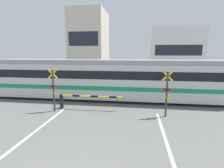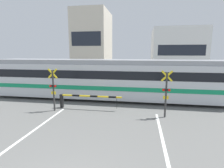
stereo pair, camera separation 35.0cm
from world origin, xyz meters
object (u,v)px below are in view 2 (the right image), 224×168
Objects in this scene: commuter_train at (106,78)px; crossing_barrier_near at (79,98)px; crossing_barrier_far at (141,85)px; pedestrian at (129,79)px; crossing_signal_left at (53,88)px; crossing_signal_right at (166,92)px.

commuter_train is 3.48m from crossing_barrier_near.
pedestrian reaches higher than crossing_barrier_far.
crossing_barrier_near is at bearing 25.54° from crossing_signal_left.
crossing_barrier_near and crossing_barrier_far have the same top height.
crossing_barrier_near is at bearing 173.02° from crossing_signal_right.
crossing_barrier_near is (-1.34, -3.04, -1.04)m from commuter_train.
crossing_signal_left is at bearing -117.44° from pedestrian.
crossing_signal_left is 7.27m from crossing_signal_right.
pedestrian is at bearing 108.02° from crossing_signal_right.
commuter_train is 4.38× the size of crossing_barrier_far.
crossing_barrier_far is (2.96, 3.00, -1.04)m from commuter_train.
commuter_train is at bearing -108.70° from pedestrian.
crossing_barrier_near is at bearing -110.71° from pedestrian.
commuter_train is 6.73× the size of crossing_signal_right.
crossing_barrier_near is 8.45m from pedestrian.
crossing_barrier_near is 1.00× the size of crossing_barrier_far.
crossing_signal_left reaches higher than crossing_barrier_near.
pedestrian is at bearing 125.38° from crossing_barrier_far.
commuter_train reaches higher than crossing_signal_left.
commuter_train is at bearing 52.99° from crossing_signal_left.
crossing_barrier_near is 7.42m from crossing_barrier_far.
crossing_signal_left is (-2.82, -3.75, -0.19)m from commuter_train.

